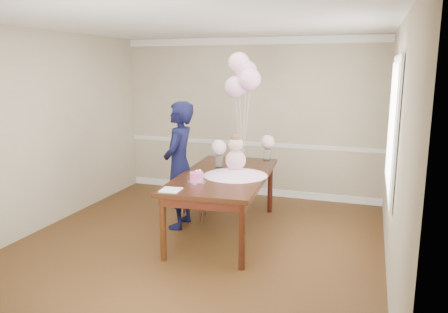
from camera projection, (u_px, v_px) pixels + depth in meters
floor at (194, 247)px, 5.44m from camera, size 4.50×5.00×0.00m
ceiling at (191, 22)px, 4.90m from camera, size 4.50×5.00×0.02m
wall_back at (249, 118)px, 7.49m from camera, size 4.50×0.02×2.70m
wall_front at (45, 200)px, 2.85m from camera, size 4.50×0.02×2.70m
wall_left at (39, 132)px, 5.87m from camera, size 0.02×5.00×2.70m
wall_right at (396, 152)px, 4.46m from camera, size 0.02×5.00×2.70m
chair_rail_trim at (249, 144)px, 7.57m from camera, size 4.50×0.02×0.07m
crown_molding at (250, 41)px, 7.22m from camera, size 4.50×0.02×0.12m
baseboard_trim at (248, 190)px, 7.74m from camera, size 4.50×0.02×0.12m
window_frame at (393, 126)px, 4.89m from camera, size 0.02×1.66×1.56m
window_blinds at (392, 126)px, 4.90m from camera, size 0.01×1.50×1.40m
dining_table_top at (224, 175)px, 5.76m from camera, size 1.25×2.27×0.06m
table_apron at (224, 182)px, 5.78m from camera, size 1.13×2.16×0.11m
table_leg_fl at (163, 229)px, 5.00m from camera, size 0.08×0.08×0.77m
table_leg_fr at (242, 236)px, 4.77m from camera, size 0.08×0.08×0.77m
table_leg_bl at (212, 184)px, 6.92m from camera, size 0.08×0.08×0.77m
table_leg_br at (270, 188)px, 6.69m from camera, size 0.08×0.08×0.77m
baby_skirt at (236, 171)px, 5.65m from camera, size 0.89×0.89×0.11m
baby_torso at (236, 160)px, 5.62m from camera, size 0.26×0.26×0.26m
baby_head at (236, 144)px, 5.58m from camera, size 0.19×0.19×0.19m
baby_hair at (236, 139)px, 5.57m from camera, size 0.13×0.13×0.13m
cake_platter at (197, 181)px, 5.34m from camera, size 0.26×0.26×0.01m
birthday_cake at (197, 177)px, 5.33m from camera, size 0.18×0.18×0.11m
cake_flower_a at (197, 171)px, 5.31m from camera, size 0.03×0.03×0.03m
cake_flower_b at (200, 171)px, 5.33m from camera, size 0.03×0.03×0.03m
rose_vase_near at (219, 161)px, 6.09m from camera, size 0.12×0.12×0.18m
roses_near at (219, 147)px, 6.05m from camera, size 0.21×0.21×0.21m
rose_vase_far at (267, 155)px, 6.52m from camera, size 0.12×0.12×0.18m
roses_far at (267, 142)px, 6.48m from camera, size 0.21×0.21×0.21m
napkin at (171, 190)px, 4.96m from camera, size 0.23×0.23×0.01m
balloon_weight at (242, 163)px, 6.30m from camera, size 0.05×0.05×0.02m
balloon_a at (235, 87)px, 6.11m from camera, size 0.31×0.31×0.31m
balloon_b at (250, 79)px, 5.98m from camera, size 0.31×0.31×0.31m
balloon_c at (246, 71)px, 6.14m from camera, size 0.31×0.31×0.31m
balloon_d at (239, 63)px, 6.16m from camera, size 0.31×0.31×0.31m
balloon_ribbon_a at (239, 132)px, 6.22m from camera, size 0.10×0.01×0.92m
balloon_ribbon_b at (246, 128)px, 6.16m from camera, size 0.12×0.05×1.03m
balloon_ribbon_c at (244, 124)px, 6.24m from camera, size 0.02×0.11×1.14m
balloon_ribbon_d at (241, 120)px, 6.25m from camera, size 0.10×0.11×1.25m
dining_chair_seat at (192, 192)px, 6.44m from camera, size 0.46×0.46×0.04m
chair_leg_fl at (179, 208)px, 6.35m from camera, size 0.04×0.04×0.38m
chair_leg_fr at (201, 209)px, 6.31m from camera, size 0.04×0.04×0.38m
chair_leg_bl at (184, 201)px, 6.66m from camera, size 0.04×0.04×0.38m
chair_leg_br at (205, 202)px, 6.62m from camera, size 0.04×0.04×0.38m
chair_back_post_l at (177, 177)px, 6.26m from camera, size 0.04×0.04×0.50m
chair_back_post_r at (182, 172)px, 6.57m from camera, size 0.04×0.04×0.50m
chair_slat_low at (180, 181)px, 6.43m from camera, size 0.10×0.35×0.04m
chair_slat_mid at (180, 172)px, 6.40m from camera, size 0.10×0.35×0.04m
chair_slat_top at (180, 162)px, 6.38m from camera, size 0.10×0.35×0.04m
woman at (179, 165)px, 6.00m from camera, size 0.48×0.67×1.75m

